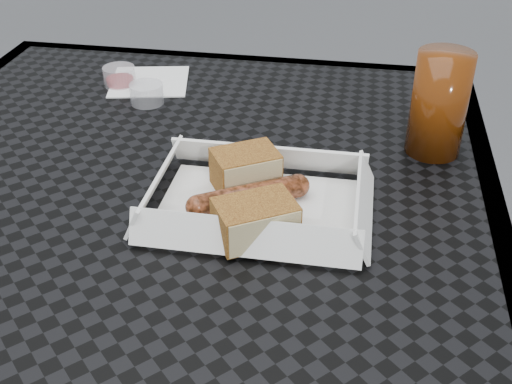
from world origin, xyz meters
TOP-DOWN VIEW (x-y plane):
  - patio_table at (0.00, 0.00)m, footprint 0.80×0.80m
  - food_tray at (0.12, -0.07)m, footprint 0.22×0.15m
  - bratwurst at (0.11, -0.07)m, footprint 0.13×0.09m
  - bread_near at (0.10, -0.03)m, footprint 0.09×0.08m
  - bread_far at (0.13, -0.12)m, footprint 0.10×0.09m
  - veg_garnish at (0.17, -0.12)m, footprint 0.03×0.03m
  - napkin at (-0.11, 0.26)m, footprint 0.14×0.14m
  - condiment_cup_sauce at (-0.15, 0.24)m, footprint 0.05×0.05m
  - condiment_cup_empty at (-0.09, 0.18)m, footprint 0.05×0.05m
  - drink_glass at (0.32, 0.11)m, footprint 0.07×0.07m

SIDE VIEW (x-z plane):
  - patio_table at x=0.00m, z-range 0.30..1.04m
  - napkin at x=-0.11m, z-range 0.74..0.75m
  - food_tray at x=0.12m, z-range 0.74..0.75m
  - veg_garnish at x=0.17m, z-range 0.75..0.75m
  - condiment_cup_sauce at x=-0.15m, z-range 0.74..0.78m
  - condiment_cup_empty at x=-0.09m, z-range 0.74..0.78m
  - bratwurst at x=0.11m, z-range 0.75..0.78m
  - bread_far at x=0.13m, z-range 0.75..0.79m
  - bread_near at x=0.10m, z-range 0.75..0.80m
  - drink_glass at x=0.32m, z-range 0.74..0.88m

